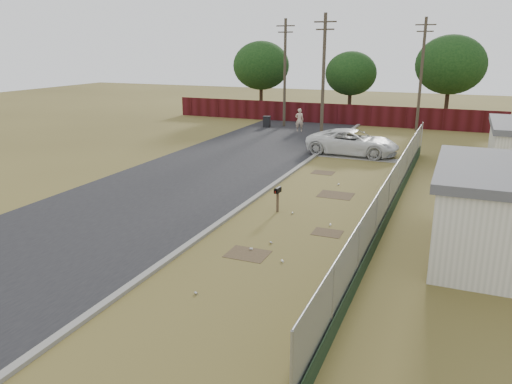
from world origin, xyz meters
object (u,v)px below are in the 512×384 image
at_px(fire_hydrant, 315,320).
at_px(mailbox, 278,192).
at_px(pickup_truck, 353,142).
at_px(pedestrian, 299,120).
at_px(trash_bin, 267,121).

xyz_separation_m(fire_hydrant, mailbox, (-4.11, 8.54, 0.43)).
height_order(pickup_truck, pedestrian, pedestrian).
relative_size(mailbox, trash_bin, 1.17).
bearing_deg(trash_bin, pickup_truck, -42.48).
xyz_separation_m(fire_hydrant, pickup_truck, (-3.63, 21.38, 0.37)).
bearing_deg(fire_hydrant, mailbox, 115.67).
relative_size(mailbox, pickup_truck, 0.19).
xyz_separation_m(pedestrian, trash_bin, (-3.32, 1.15, -0.46)).
distance_m(mailbox, pickup_truck, 12.85).
xyz_separation_m(fire_hydrant, pedestrian, (-9.60, 28.73, 0.50)).
distance_m(fire_hydrant, pickup_truck, 21.69).
bearing_deg(fire_hydrant, pedestrian, 108.47).
bearing_deg(pickup_truck, pedestrian, 41.31).
height_order(fire_hydrant, trash_bin, fire_hydrant).
distance_m(mailbox, pedestrian, 20.92).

